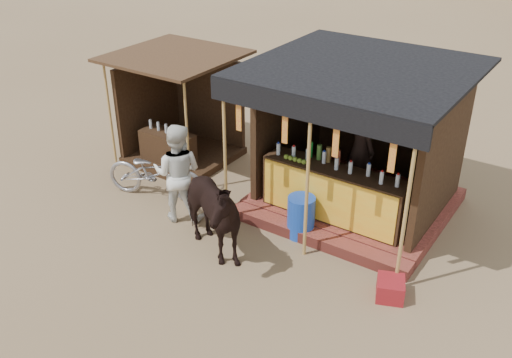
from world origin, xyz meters
name	(u,v)px	position (x,y,z in m)	size (l,w,h in m)	color
ground	(199,281)	(0.00, 0.00, 0.00)	(120.00, 120.00, 0.00)	#846B4C
main_stall	(356,159)	(1.00, 3.36, 1.03)	(3.60, 3.61, 2.78)	#963B31
secondary_stall	(177,121)	(-3.17, 3.24, 0.85)	(2.40, 2.40, 2.38)	#362313
cow	(206,212)	(-0.36, 0.70, 0.78)	(0.84, 1.85, 1.56)	black
motorbike	(155,173)	(-2.34, 1.61, 0.52)	(0.69, 1.99, 1.05)	#94949C
bystander	(178,173)	(-1.46, 1.28, 0.92)	(0.89, 0.70, 1.84)	silver
blue_barrel	(301,217)	(0.67, 2.00, 0.38)	(0.48, 0.48, 0.76)	#1844B6
red_crate	(390,289)	(2.60, 1.32, 0.16)	(0.40, 0.44, 0.31)	maroon
cooler	(380,230)	(1.88, 2.60, 0.23)	(0.75, 0.64, 0.46)	#1A7839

